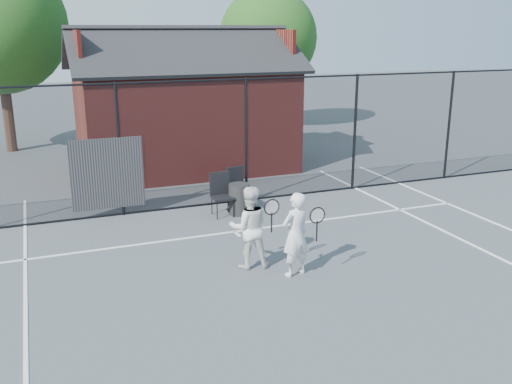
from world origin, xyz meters
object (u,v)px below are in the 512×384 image
object	(u,v)px
player_back	(249,227)
player_front	(296,234)
chair_right	(239,188)
chair_left	(222,195)
clubhouse	(184,115)
waste_bin	(239,199)

from	to	relation	value
player_back	player_front	bearing A→B (deg)	-45.44
chair_right	chair_left	bearing A→B (deg)	-146.86
clubhouse	player_front	xyz separation A→B (m)	(-0.25, -8.41, -0.86)
clubhouse	player_front	distance (m)	8.46
player_back	chair_right	size ratio (longest dim) A/B	1.61
player_back	chair_left	distance (m)	2.94
player_front	player_back	distance (m)	0.87
clubhouse	chair_right	xyz separation A→B (m)	(0.16, -4.40, -1.14)
chair_left	waste_bin	distance (m)	0.42
player_front	player_back	world-z (taller)	player_back
player_back	chair_right	distance (m)	3.55
clubhouse	chair_left	bearing A→B (deg)	-94.80
waste_bin	chair_left	bearing A→B (deg)	180.00
player_front	chair_left	size ratio (longest dim) A/B	1.54
player_front	chair_left	world-z (taller)	player_front
player_back	waste_bin	xyz separation A→B (m)	(0.85, 2.89, -0.39)
chair_right	waste_bin	bearing A→B (deg)	-116.47
clubhouse	chair_left	distance (m)	5.04
player_back	chair_left	xyz separation A→B (m)	(0.44, 2.89, -0.26)
player_back	waste_bin	distance (m)	3.04
chair_left	chair_right	xyz separation A→B (m)	(0.57, 0.50, -0.02)
chair_left	chair_right	size ratio (longest dim) A/B	1.04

